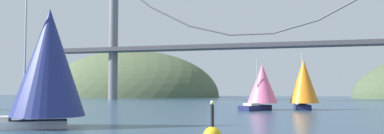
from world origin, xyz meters
TOP-DOWN VIEW (x-y plane):
  - headland_left at (-55.00, 135.00)m, footprint 75.46×44.00m
  - suspension_bridge at (-0.00, 95.00)m, footprint 121.28×6.00m
  - sailboat_orange_sail at (13.58, 44.52)m, footprint 4.82×7.49m
  - sailboat_navy_sail at (-6.74, 10.14)m, footprint 10.36×8.79m
  - sailboat_pink_spinnaker at (7.49, 42.71)m, footprint 6.17×7.96m

SIDE VIEW (x-z plane):
  - headland_left at x=-55.00m, z-range -19.25..19.25m
  - sailboat_pink_spinnaker at x=7.49m, z-range -0.15..7.46m
  - sailboat_orange_sail at x=13.58m, z-range -0.34..8.42m
  - sailboat_navy_sail at x=-6.74m, z-range -0.62..10.72m
  - suspension_bridge at x=0.00m, z-range -2.03..35.88m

